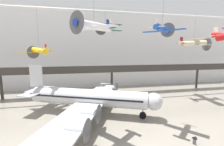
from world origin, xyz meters
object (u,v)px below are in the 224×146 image
at_px(info_sign_pedestal, 194,141).
at_px(suspended_plane_white_twin, 94,26).
at_px(airliner_silver_main, 88,98).
at_px(suspended_plane_yellow_lowwing, 39,51).
at_px(suspended_plane_cream_biplane, 194,43).
at_px(suspended_plane_green_biplane, 105,28).
at_px(suspended_plane_blue_trainer, 162,29).

bearing_deg(info_sign_pedestal, suspended_plane_white_twin, 133.74).
distance_m(airliner_silver_main, suspended_plane_yellow_lowwing, 14.70).
bearing_deg(suspended_plane_yellow_lowwing, airliner_silver_main, -158.11).
height_order(airliner_silver_main, suspended_plane_white_twin, suspended_plane_white_twin).
distance_m(suspended_plane_yellow_lowwing, suspended_plane_cream_biplane, 38.22).
bearing_deg(suspended_plane_green_biplane, suspended_plane_blue_trainer, -169.09).
relative_size(airliner_silver_main, suspended_plane_blue_trainer, 4.40).
distance_m(suspended_plane_blue_trainer, info_sign_pedestal, 16.91).
relative_size(suspended_plane_white_twin, info_sign_pedestal, 6.27).
xyz_separation_m(suspended_plane_white_twin, suspended_plane_green_biplane, (4.21, 16.82, 2.49)).
bearing_deg(suspended_plane_blue_trainer, airliner_silver_main, 106.05).
xyz_separation_m(suspended_plane_green_biplane, suspended_plane_blue_trainer, (6.48, -16.18, -2.45)).
bearing_deg(airliner_silver_main, suspended_plane_green_biplane, 82.45).
distance_m(airliner_silver_main, suspended_plane_blue_trainer, 18.83).
xyz_separation_m(airliner_silver_main, info_sign_pedestal, (13.95, -13.32, -3.01)).
xyz_separation_m(suspended_plane_white_twin, suspended_plane_cream_biplane, (27.46, 13.63, -1.28)).
xyz_separation_m(suspended_plane_yellow_lowwing, info_sign_pedestal, (23.84, -18.77, -12.41)).
relative_size(suspended_plane_blue_trainer, info_sign_pedestal, 6.02).
xyz_separation_m(suspended_plane_yellow_lowwing, suspended_plane_green_biplane, (14.93, 3.03, 5.80)).
bearing_deg(suspended_plane_cream_biplane, suspended_plane_white_twin, -148.00).
distance_m(suspended_plane_yellow_lowwing, suspended_plane_blue_trainer, 25.35).
bearing_deg(suspended_plane_white_twin, suspended_plane_blue_trainer, 144.53).
distance_m(suspended_plane_yellow_lowwing, info_sign_pedestal, 32.78).
height_order(suspended_plane_white_twin, suspended_plane_cream_biplane, suspended_plane_white_twin).
bearing_deg(suspended_plane_cream_biplane, suspended_plane_green_biplane, 177.78).
relative_size(airliner_silver_main, suspended_plane_yellow_lowwing, 2.91).
height_order(suspended_plane_white_twin, info_sign_pedestal, suspended_plane_white_twin).
distance_m(suspended_plane_yellow_lowwing, suspended_plane_green_biplane, 16.30).
xyz_separation_m(suspended_plane_white_twin, info_sign_pedestal, (13.13, -4.98, -15.73)).
relative_size(suspended_plane_cream_biplane, suspended_plane_green_biplane, 1.08).
xyz_separation_m(suspended_plane_white_twin, suspended_plane_blue_trainer, (10.70, 0.64, 0.03)).
bearing_deg(suspended_plane_green_biplane, suspended_plane_white_twin, 155.00).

